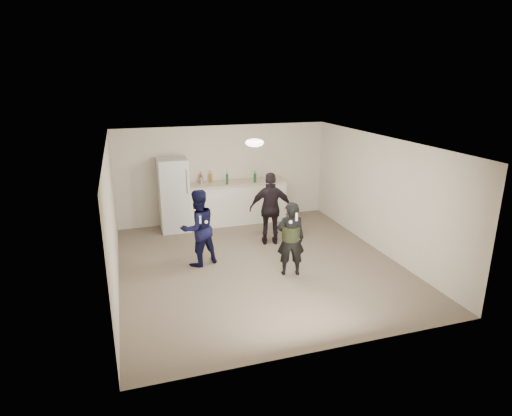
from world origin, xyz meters
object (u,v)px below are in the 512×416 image
object	(u,v)px
counter	(236,203)
fridge	(174,195)
man	(198,228)
spectator	(271,209)
woman	(291,239)
shaker	(202,181)

from	to	relation	value
counter	fridge	xyz separation A→B (m)	(-1.57, -0.07, 0.38)
counter	man	size ratio (longest dim) A/B	1.66
fridge	spectator	bearing A→B (deg)	-38.62
fridge	woman	bearing A→B (deg)	-60.57
man	counter	bearing A→B (deg)	-141.85
fridge	counter	bearing A→B (deg)	2.55
counter	shaker	xyz separation A→B (m)	(-0.85, 0.08, 0.65)
counter	man	bearing A→B (deg)	-120.99
shaker	fridge	bearing A→B (deg)	-168.13
woman	spectator	size ratio (longest dim) A/B	0.88
man	woman	distance (m)	1.87
woman	shaker	bearing A→B (deg)	-58.74
man	woman	xyz separation A→B (m)	(1.60, -0.98, -0.06)
shaker	man	size ratio (longest dim) A/B	0.11
man	woman	world-z (taller)	man
fridge	man	distance (m)	2.23
spectator	shaker	bearing A→B (deg)	-39.25
shaker	man	bearing A→B (deg)	-102.49
counter	spectator	distance (m)	1.72
counter	fridge	world-z (taller)	fridge
shaker	woman	world-z (taller)	woman
fridge	woman	distance (m)	3.67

